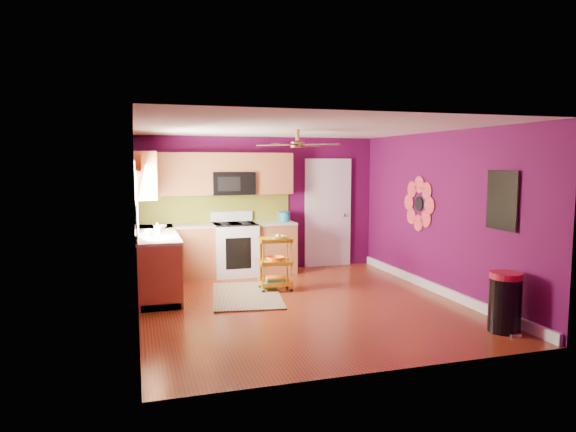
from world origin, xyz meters
name	(u,v)px	position (x,y,z in m)	size (l,w,h in m)	color
ground	(301,304)	(0.00, 0.00, 0.00)	(5.00, 5.00, 0.00)	maroon
room_envelope	(304,191)	(0.03, 0.00, 1.63)	(4.54, 5.04, 2.52)	#51093E
lower_cabinets	(193,257)	(-1.35, 1.82, 0.43)	(2.81, 2.31, 0.94)	#995029
electric_range	(235,249)	(-0.55, 2.17, 0.48)	(0.76, 0.66, 1.13)	white
upper_cabinetry	(195,176)	(-1.24, 2.17, 1.80)	(2.80, 2.30, 1.26)	#995029
left_window	(137,182)	(-2.22, 1.05, 1.74)	(0.08, 1.35, 1.08)	white
panel_door	(328,214)	(1.35, 2.47, 1.02)	(0.95, 0.11, 2.15)	white
right_wall_art	(453,202)	(2.23, -0.34, 1.44)	(0.04, 2.74, 1.04)	black
ceiling_fan	(298,144)	(0.00, 0.20, 2.29)	(1.01, 1.01, 0.26)	#BF8C3F
shag_rug	(247,295)	(-0.66, 0.66, 0.01)	(1.01, 1.64, 0.02)	#312110
rolling_cart	(276,261)	(-0.14, 0.88, 0.47)	(0.53, 0.41, 0.91)	gold
trash_can	(505,302)	(1.96, -1.85, 0.36)	(0.40, 0.43, 0.73)	black
teal_kettle	(285,217)	(0.40, 2.20, 1.02)	(0.18, 0.18, 0.21)	#14729B
toaster	(283,216)	(0.40, 2.31, 1.03)	(0.22, 0.15, 0.18)	beige
soap_bottle_a	(157,229)	(-1.95, 1.10, 1.03)	(0.08, 0.08, 0.18)	#EA3F72
soap_bottle_b	(158,227)	(-1.92, 1.40, 1.02)	(0.12, 0.12, 0.15)	white
counter_dish	(160,227)	(-1.87, 1.83, 0.97)	(0.23, 0.23, 0.06)	white
counter_cup	(148,232)	(-2.07, 1.06, 0.99)	(0.12, 0.12, 0.09)	white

